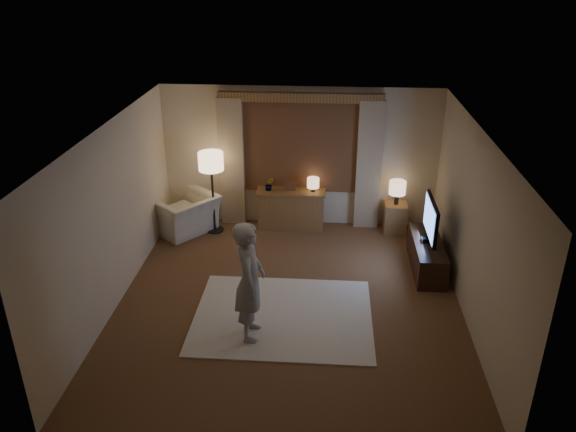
# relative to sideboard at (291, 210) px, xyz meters

# --- Properties ---
(room) EXTENTS (5.04, 5.54, 2.64)m
(room) POSITION_rel_sideboard_xyz_m (0.15, -2.00, 0.98)
(room) COLOR brown
(room) RESTS_ON ground
(rug) EXTENTS (2.50, 2.00, 0.02)m
(rug) POSITION_rel_sideboard_xyz_m (0.09, -2.88, -0.34)
(rug) COLOR silver
(rug) RESTS_ON floor
(sideboard) EXTENTS (1.20, 0.40, 0.70)m
(sideboard) POSITION_rel_sideboard_xyz_m (0.00, 0.00, 0.00)
(sideboard) COLOR brown
(sideboard) RESTS_ON floor
(picture_frame) EXTENTS (0.16, 0.02, 0.20)m
(picture_frame) POSITION_rel_sideboard_xyz_m (-0.00, 0.00, 0.45)
(picture_frame) COLOR brown
(picture_frame) RESTS_ON sideboard
(plant) EXTENTS (0.17, 0.13, 0.30)m
(plant) POSITION_rel_sideboard_xyz_m (-0.40, 0.00, 0.50)
(plant) COLOR #999999
(plant) RESTS_ON sideboard
(table_lamp_sideboard) EXTENTS (0.22, 0.22, 0.30)m
(table_lamp_sideboard) POSITION_rel_sideboard_xyz_m (0.40, 0.00, 0.55)
(table_lamp_sideboard) COLOR black
(table_lamp_sideboard) RESTS_ON sideboard
(floor_lamp) EXTENTS (0.44, 0.44, 1.52)m
(floor_lamp) POSITION_rel_sideboard_xyz_m (-1.40, -0.24, 0.93)
(floor_lamp) COLOR black
(floor_lamp) RESTS_ON floor
(armchair) EXTENTS (1.40, 1.42, 0.69)m
(armchair) POSITION_rel_sideboard_xyz_m (-1.93, -0.31, -0.00)
(armchair) COLOR beige
(armchair) RESTS_ON floor
(side_table) EXTENTS (0.40, 0.40, 0.56)m
(side_table) POSITION_rel_sideboard_xyz_m (1.91, -0.05, -0.07)
(side_table) COLOR brown
(side_table) RESTS_ON floor
(table_lamp_side) EXTENTS (0.30, 0.30, 0.44)m
(table_lamp_side) POSITION_rel_sideboard_xyz_m (1.91, -0.05, 0.52)
(table_lamp_side) COLOR black
(table_lamp_side) RESTS_ON side_table
(tv_stand) EXTENTS (0.45, 1.40, 0.50)m
(tv_stand) POSITION_rel_sideboard_xyz_m (2.30, -1.39, -0.10)
(tv_stand) COLOR black
(tv_stand) RESTS_ON floor
(tv) EXTENTS (0.24, 0.98, 0.71)m
(tv) POSITION_rel_sideboard_xyz_m (2.29, -1.39, 0.54)
(tv) COLOR black
(tv) RESTS_ON tv_stand
(person) EXTENTS (0.44, 0.63, 1.66)m
(person) POSITION_rel_sideboard_xyz_m (-0.30, -3.35, 0.50)
(person) COLOR gray
(person) RESTS_ON rug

